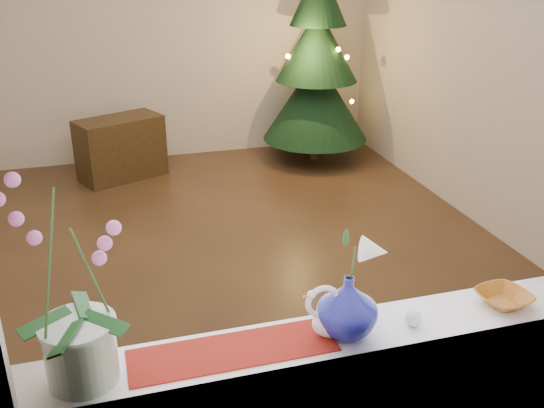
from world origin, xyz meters
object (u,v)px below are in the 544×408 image
at_px(blue_vase, 348,302).
at_px(xmas_tree, 317,65).
at_px(swan, 335,311).
at_px(side_table, 121,148).
at_px(orchid_pot, 71,283).
at_px(paperweight, 414,318).
at_px(amber_dish, 504,299).

xyz_separation_m(blue_vase, xmas_tree, (1.48, 4.33, -0.03)).
height_order(swan, side_table, swan).
bearing_deg(swan, side_table, 98.17).
relative_size(orchid_pot, paperweight, 11.25).
relative_size(paperweight, amber_dish, 0.37).
relative_size(swan, xmas_tree, 0.11).
xyz_separation_m(orchid_pot, blue_vase, (0.88, -0.00, -0.22)).
height_order(orchid_pot, blue_vase, orchid_pot).
bearing_deg(blue_vase, amber_dish, 0.67).
xyz_separation_m(orchid_pot, paperweight, (1.13, -0.03, -0.32)).
bearing_deg(side_table, amber_dish, -97.68).
bearing_deg(amber_dish, side_table, 105.89).
xyz_separation_m(swan, side_table, (-0.54, 4.32, -0.71)).
bearing_deg(paperweight, blue_vase, 174.25).
bearing_deg(paperweight, amber_dish, 4.66).
relative_size(orchid_pot, amber_dish, 4.20).
distance_m(paperweight, amber_dish, 0.40).
height_order(orchid_pot, amber_dish, orchid_pot).
distance_m(orchid_pot, xmas_tree, 4.93).
bearing_deg(orchid_pot, xmas_tree, 61.40).
xyz_separation_m(orchid_pot, amber_dish, (1.53, 0.00, -0.33)).
relative_size(paperweight, xmas_tree, 0.03).
distance_m(swan, side_table, 4.41).
height_order(paperweight, amber_dish, paperweight).
xyz_separation_m(orchid_pot, xmas_tree, (2.36, 4.32, -0.24)).
bearing_deg(paperweight, side_table, 100.81).
height_order(amber_dish, xmas_tree, xmas_tree).
height_order(paperweight, xmas_tree, xmas_tree).
distance_m(amber_dish, side_table, 4.53).
bearing_deg(swan, blue_vase, -6.31).
relative_size(orchid_pot, swan, 3.07).
xyz_separation_m(orchid_pot, swan, (0.84, 0.00, -0.25)).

